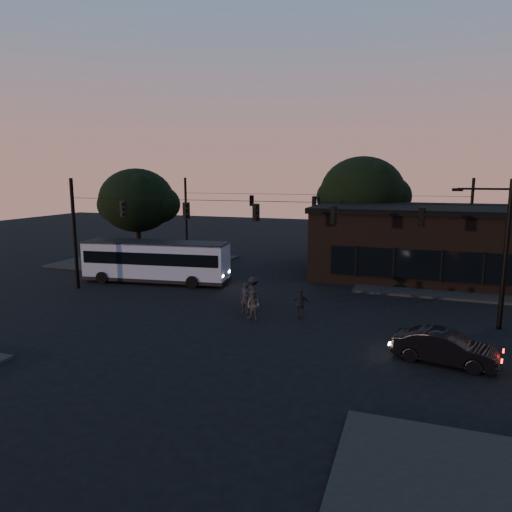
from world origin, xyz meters
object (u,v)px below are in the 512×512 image
(car, at_px, (445,348))
(pedestrian_d, at_px, (254,292))
(pedestrian_c, at_px, (300,304))
(building, at_px, (418,241))
(pedestrian_b, at_px, (253,306))
(pedestrian_a, at_px, (245,298))
(bus, at_px, (156,260))

(car, distance_m, pedestrian_d, 11.37)
(car, bearing_deg, pedestrian_c, 72.56)
(building, height_order, pedestrian_b, building)
(pedestrian_a, distance_m, pedestrian_d, 1.23)
(building, xyz_separation_m, pedestrian_c, (-5.89, -13.59, -1.90))
(building, height_order, car, building)
(pedestrian_a, xyz_separation_m, pedestrian_b, (0.86, -1.08, -0.06))
(pedestrian_b, xyz_separation_m, pedestrian_d, (-0.80, 2.30, 0.12))
(pedestrian_a, bearing_deg, bus, 160.37)
(pedestrian_a, height_order, pedestrian_c, pedestrian_a)
(bus, relative_size, pedestrian_d, 5.88)
(pedestrian_b, relative_size, pedestrian_d, 0.87)
(building, distance_m, pedestrian_b, 16.93)
(pedestrian_a, relative_size, pedestrian_d, 0.94)
(car, xyz_separation_m, pedestrian_a, (-10.21, 3.90, 0.20))
(pedestrian_b, bearing_deg, car, -0.51)
(bus, xyz_separation_m, pedestrian_c, (11.96, -5.00, -0.87))
(bus, height_order, car, bus)
(pedestrian_b, distance_m, pedestrian_d, 2.44)
(pedestrian_c, relative_size, pedestrian_d, 0.88)
(car, bearing_deg, pedestrian_d, 74.90)
(pedestrian_a, distance_m, pedestrian_c, 3.17)
(building, relative_size, pedestrian_b, 9.56)
(building, distance_m, pedestrian_d, 15.42)
(building, xyz_separation_m, bus, (-17.85, -8.58, -1.03))
(bus, distance_m, pedestrian_d, 9.65)
(pedestrian_c, bearing_deg, pedestrian_a, -17.23)
(pedestrian_c, bearing_deg, car, 133.34)
(building, relative_size, bus, 1.42)
(car, height_order, pedestrian_d, pedestrian_d)
(building, xyz_separation_m, pedestrian_b, (-8.21, -14.69, -1.90))
(pedestrian_a, distance_m, pedestrian_b, 1.38)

